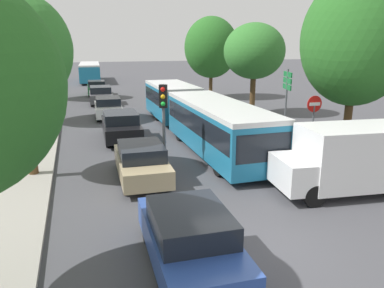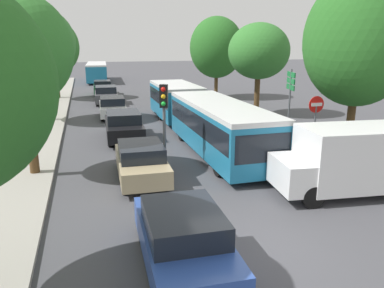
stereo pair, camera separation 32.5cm
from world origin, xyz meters
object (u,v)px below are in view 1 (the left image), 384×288
(tree_left_far, at_px, (29,43))
(tree_right_mid, at_px, (254,51))
(tree_right_near, at_px, (356,41))
(tree_left_distant, at_px, (47,47))
(queued_car_white, at_px, (108,107))
(direction_sign_post, at_px, (287,88))
(city_bus_rear, at_px, (90,71))
(tree_right_far, at_px, (211,48))
(articulated_bus, at_px, (195,112))
(traffic_light, at_px, (163,108))
(no_entry_sign, at_px, (313,118))
(queued_car_graphite, at_px, (101,95))
(queued_car_tan, at_px, (141,162))
(queued_car_black, at_px, (121,126))
(queued_car_blue, at_px, (189,238))
(white_van, at_px, (355,157))
(tree_left_mid, at_px, (20,50))
(queued_car_green, at_px, (97,88))

(tree_left_far, xyz_separation_m, tree_right_mid, (14.39, -1.59, -0.56))
(tree_right_near, bearing_deg, tree_left_distant, 122.02)
(queued_car_white, relative_size, direction_sign_post, 1.14)
(city_bus_rear, xyz_separation_m, tree_right_far, (10.03, -19.43, 3.19))
(articulated_bus, bearing_deg, traffic_light, -30.43)
(articulated_bus, height_order, no_entry_sign, no_entry_sign)
(traffic_light, bearing_deg, queued_car_graphite, -157.70)
(queued_car_tan, bearing_deg, queued_car_black, 1.79)
(city_bus_rear, xyz_separation_m, tree_right_mid, (9.91, -28.35, 3.02))
(queued_car_blue, height_order, queued_car_black, queued_car_black)
(queued_car_tan, relative_size, tree_right_near, 0.51)
(queued_car_black, relative_size, tree_right_far, 0.60)
(queued_car_tan, distance_m, white_van, 7.46)
(articulated_bus, relative_size, white_van, 3.08)
(queued_car_tan, distance_m, no_entry_sign, 7.55)
(queued_car_blue, xyz_separation_m, traffic_light, (1.06, 6.99, 1.77))
(tree_left_far, height_order, tree_right_mid, tree_left_far)
(queued_car_white, height_order, tree_left_mid, tree_left_mid)
(tree_left_far, relative_size, tree_left_distant, 1.03)
(traffic_light, relative_size, no_entry_sign, 1.21)
(queued_car_green, bearing_deg, queued_car_white, -177.90)
(tree_left_mid, bearing_deg, tree_right_near, -3.27)
(queued_car_white, bearing_deg, tree_right_near, -139.02)
(tree_left_mid, xyz_separation_m, tree_left_far, (-0.73, 10.82, 0.27))
(queued_car_green, relative_size, tree_left_mid, 0.61)
(tree_right_far, bearing_deg, tree_left_far, -153.18)
(queued_car_white, bearing_deg, queued_car_green, 2.10)
(queued_car_black, bearing_deg, no_entry_sign, -127.19)
(direction_sign_post, relative_size, tree_left_mid, 0.54)
(articulated_bus, xyz_separation_m, queued_car_blue, (-3.88, -11.79, -0.64))
(tree_left_distant, height_order, tree_right_near, tree_right_near)
(city_bus_rear, bearing_deg, queued_car_graphite, -177.27)
(queued_car_blue, relative_size, traffic_light, 1.23)
(queued_car_green, xyz_separation_m, tree_right_far, (10.03, -5.30, 3.86))
(tree_right_near, distance_m, tree_right_mid, 10.03)
(queued_car_graphite, bearing_deg, no_entry_sign, -156.07)
(queued_car_graphite, distance_m, traffic_light, 18.13)
(queued_car_blue, height_order, tree_left_mid, tree_left_mid)
(tree_right_mid, bearing_deg, tree_left_far, 173.70)
(queued_car_blue, xyz_separation_m, queued_car_green, (-0.20, 30.93, -0.02))
(queued_car_black, bearing_deg, tree_left_mid, 142.64)
(traffic_light, bearing_deg, tree_left_distant, -148.00)
(tree_left_mid, bearing_deg, queued_car_black, 50.75)
(queued_car_tan, distance_m, tree_right_far, 22.36)
(queued_car_white, height_order, white_van, white_van)
(city_bus_rear, distance_m, tree_right_near, 39.76)
(tree_left_distant, bearing_deg, tree_left_mid, -89.09)
(tree_right_near, bearing_deg, tree_right_far, 89.25)
(no_entry_sign, height_order, direction_sign_post, direction_sign_post)
(city_bus_rear, bearing_deg, tree_left_distant, 168.58)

